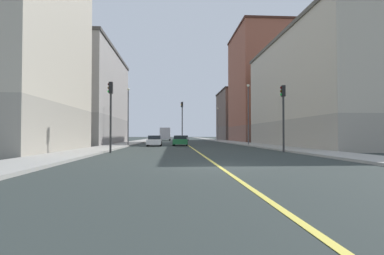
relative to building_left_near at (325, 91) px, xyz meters
name	(u,v)px	position (x,y,z in m)	size (l,w,h in m)	color
ground_plane	(218,166)	(-16.32, -21.69, -6.69)	(400.00, 400.00, 0.00)	#2D3432
sidewalk_left	(225,141)	(-7.38, 27.31, -6.61)	(3.31, 168.00, 0.15)	#9E9B93
sidewalk_right	(139,141)	(-25.27, 27.31, -6.61)	(3.31, 168.00, 0.15)	#9E9B93
lane_center_stripe	(183,142)	(-16.32, 27.31, -6.68)	(0.16, 154.00, 0.01)	#E5D14C
building_left_near	(325,91)	(0.00, 0.00, 0.00)	(11.76, 26.07, 13.36)	#9D9688
building_left_mid	(264,87)	(0.00, 24.72, 4.53)	(11.76, 16.80, 22.41)	brown
building_left_far	(242,116)	(0.00, 44.43, -0.12)	(11.76, 16.33, 13.11)	brown
building_right_midblock	(79,98)	(-32.65, 11.34, 0.34)	(11.76, 22.59, 14.04)	gray
traffic_light_left_near	(283,108)	(-9.46, -11.43, -3.15)	(0.40, 0.32, 5.40)	#2D2D2D
traffic_light_right_near	(111,107)	(-23.23, -11.43, -3.07)	(0.40, 0.32, 5.54)	#2D2D2D
traffic_light_median_far	(182,117)	(-16.87, 14.34, -2.32)	(0.40, 0.32, 6.85)	#2D2D2D
street_lamp_left_near	(248,108)	(-8.44, 3.88, -1.78)	(0.36, 0.36, 7.97)	#4C4C51
street_lamp_right_near	(128,110)	(-24.21, 4.49, -2.07)	(0.36, 0.36, 7.41)	#4C4C51
street_lamp_left_far	(218,121)	(-8.44, 31.06, -2.13)	(0.36, 0.36, 7.29)	#4C4C51
car_green	(180,141)	(-17.39, 3.99, -6.04)	(2.05, 4.23, 1.28)	#1E6B38
car_blue	(178,138)	(-17.35, 29.74, -6.06)	(1.84, 4.14, 1.29)	#23389E
car_silver	(185,138)	(-15.35, 41.87, -6.06)	(1.86, 4.59, 1.27)	silver
car_white	(155,141)	(-20.67, 2.80, -6.05)	(1.81, 4.27, 1.32)	white
box_truck	(165,134)	(-20.24, 38.67, -5.05)	(2.54, 7.85, 3.09)	beige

